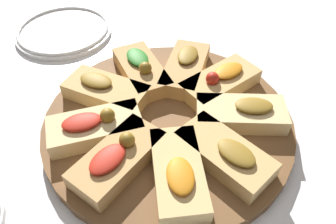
% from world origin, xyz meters
% --- Properties ---
extents(ground_plane, '(3.00, 3.00, 0.00)m').
position_xyz_m(ground_plane, '(0.00, 0.00, 0.00)').
color(ground_plane, white).
extents(serving_board, '(0.43, 0.43, 0.02)m').
position_xyz_m(serving_board, '(0.00, 0.00, 0.01)').
color(serving_board, brown).
rests_on(serving_board, ground_plane).
extents(focaccia_slice_0, '(0.09, 0.16, 0.04)m').
position_xyz_m(focaccia_slice_0, '(-0.02, -0.12, 0.04)').
color(focaccia_slice_0, tan).
rests_on(focaccia_slice_0, serving_board).
extents(focaccia_slice_1, '(0.14, 0.16, 0.04)m').
position_xyz_m(focaccia_slice_1, '(0.07, -0.10, 0.04)').
color(focaccia_slice_1, '#E5C689').
rests_on(focaccia_slice_1, serving_board).
extents(focaccia_slice_2, '(0.16, 0.11, 0.05)m').
position_xyz_m(focaccia_slice_2, '(0.12, -0.03, 0.04)').
color(focaccia_slice_2, tan).
rests_on(focaccia_slice_2, serving_board).
extents(focaccia_slice_3, '(0.17, 0.12, 0.04)m').
position_xyz_m(focaccia_slice_3, '(0.12, 0.05, 0.04)').
color(focaccia_slice_3, tan).
rests_on(focaccia_slice_3, serving_board).
extents(focaccia_slice_4, '(0.13, 0.17, 0.05)m').
position_xyz_m(focaccia_slice_4, '(0.06, 0.11, 0.04)').
color(focaccia_slice_4, tan).
rests_on(focaccia_slice_4, serving_board).
extents(focaccia_slice_5, '(0.10, 0.16, 0.04)m').
position_xyz_m(focaccia_slice_5, '(-0.03, 0.12, 0.04)').
color(focaccia_slice_5, tan).
rests_on(focaccia_slice_5, serving_board).
extents(focaccia_slice_6, '(0.16, 0.14, 0.05)m').
position_xyz_m(focaccia_slice_6, '(-0.10, 0.07, 0.04)').
color(focaccia_slice_6, '#E5C689').
rests_on(focaccia_slice_6, serving_board).
extents(focaccia_slice_7, '(0.15, 0.07, 0.05)m').
position_xyz_m(focaccia_slice_7, '(-0.12, -0.00, 0.04)').
color(focaccia_slice_7, tan).
rests_on(focaccia_slice_7, serving_board).
extents(focaccia_slice_8, '(0.16, 0.15, 0.04)m').
position_xyz_m(focaccia_slice_8, '(-0.09, -0.09, 0.04)').
color(focaccia_slice_8, '#DBB775').
rests_on(focaccia_slice_8, serving_board).
extents(plate_right, '(0.23, 0.23, 0.02)m').
position_xyz_m(plate_right, '(0.09, 0.39, 0.01)').
color(plate_right, white).
rests_on(plate_right, ground_plane).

